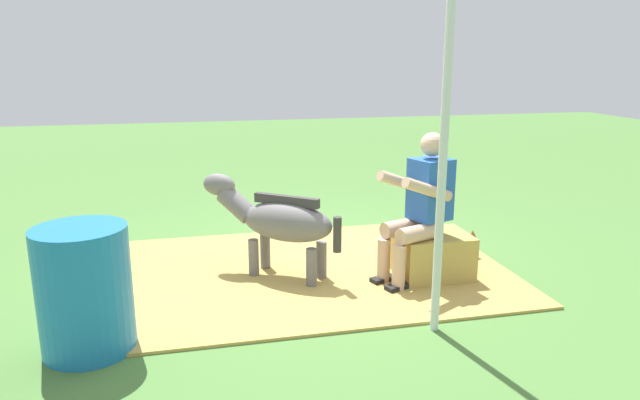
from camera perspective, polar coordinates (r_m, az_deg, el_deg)
ground_plane at (r=5.50m, az=0.24°, el=-6.08°), size 24.00×24.00×0.00m
hay_patch at (r=5.24m, az=-0.98°, el=-6.99°), size 3.48×2.42×0.02m
hay_bale at (r=5.14m, az=11.04°, el=-5.44°), size 0.61×0.50×0.40m
person_seated at (r=4.91m, az=9.85°, el=-0.33°), size 0.72×0.55×1.28m
pony_standing at (r=4.98m, az=-4.21°, el=-2.02°), size 1.14×0.96×0.88m
soda_bottle at (r=5.72m, az=14.77°, el=-4.29°), size 0.07×0.07×0.28m
water_barrel at (r=4.08m, az=-22.22°, el=-8.22°), size 0.60×0.60×0.85m
tent_pole_left at (r=3.91m, az=12.08°, el=4.59°), size 0.06×0.06×2.55m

